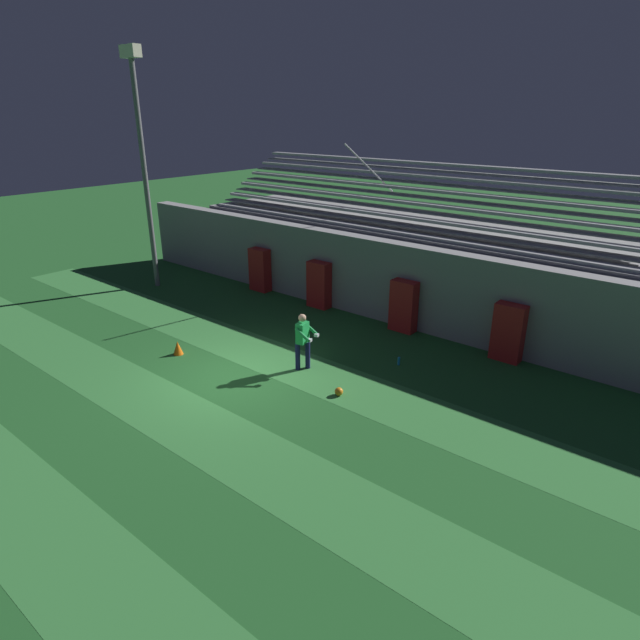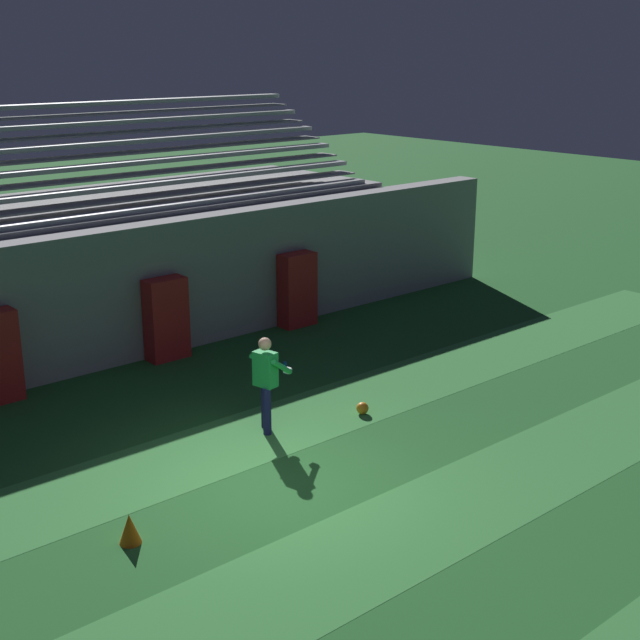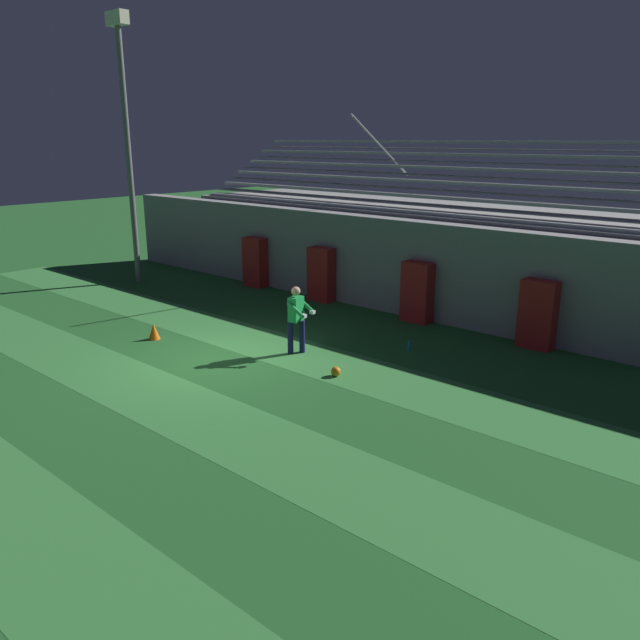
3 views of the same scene
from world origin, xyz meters
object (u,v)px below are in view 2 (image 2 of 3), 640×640
(padding_pillar_far_right, at_px, (297,290))
(goalkeeper, at_px, (266,378))
(soccer_ball, at_px, (362,408))
(water_bottle, at_px, (285,368))
(traffic_cone, at_px, (130,529))
(padding_pillar_gate_right, at_px, (166,319))

(padding_pillar_far_right, relative_size, goalkeeper, 1.04)
(padding_pillar_far_right, bearing_deg, soccer_ball, -117.30)
(water_bottle, bearing_deg, traffic_cone, -146.80)
(padding_pillar_far_right, xyz_separation_m, soccer_ball, (-2.49, -4.83, -0.75))
(padding_pillar_gate_right, distance_m, water_bottle, 2.75)
(padding_pillar_gate_right, bearing_deg, water_bottle, -60.82)
(traffic_cone, xyz_separation_m, water_bottle, (5.54, 3.63, -0.09))
(padding_pillar_gate_right, relative_size, soccer_ball, 7.86)
(padding_pillar_far_right, distance_m, soccer_ball, 5.49)
(soccer_ball, bearing_deg, padding_pillar_far_right, 62.70)
(padding_pillar_far_right, xyz_separation_m, traffic_cone, (-7.78, -5.94, -0.65))
(padding_pillar_far_right, bearing_deg, water_bottle, -134.04)
(padding_pillar_gate_right, bearing_deg, soccer_ball, -77.88)
(padding_pillar_far_right, distance_m, water_bottle, 3.30)
(soccer_ball, distance_m, water_bottle, 2.53)
(goalkeeper, bearing_deg, soccer_ball, -18.13)
(soccer_ball, xyz_separation_m, water_bottle, (0.25, 2.52, 0.01))
(padding_pillar_far_right, relative_size, traffic_cone, 4.12)
(goalkeeper, distance_m, traffic_cone, 4.02)
(padding_pillar_gate_right, xyz_separation_m, water_bottle, (1.29, -2.31, -0.74))
(padding_pillar_gate_right, distance_m, soccer_ball, 5.00)
(goalkeeper, relative_size, traffic_cone, 3.98)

